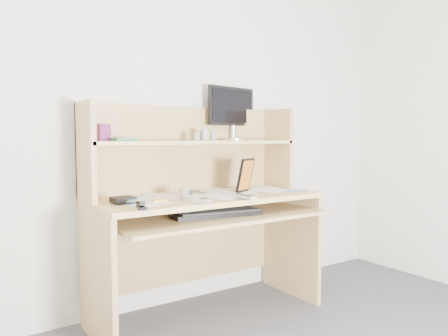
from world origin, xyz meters
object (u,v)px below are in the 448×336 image
desk (200,203)px  monitor (232,112)px  tv_remote (244,197)px  keyboard (216,213)px  game_case (245,175)px

desk → monitor: (0.36, 0.18, 0.58)m
desk → monitor: 0.71m
desk → tv_remote: desk is taller
keyboard → tv_remote: (0.12, -0.11, 0.10)m
desk → monitor: size_ratio=3.31×
keyboard → game_case: bearing=30.0°
keyboard → monitor: bearing=54.9°
keyboard → monitor: size_ratio=1.28×
game_case → monitor: 0.52m
monitor → keyboard: bearing=-145.9°
game_case → monitor: size_ratio=0.50×
desk → monitor: bearing=26.5°
keyboard → tv_remote: size_ratio=3.23×
desk → keyboard: 0.23m
game_case → monitor: monitor is taller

